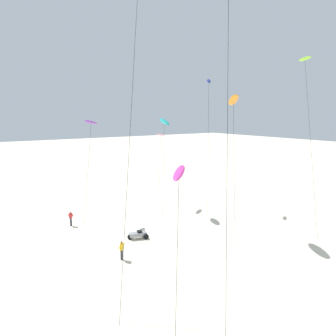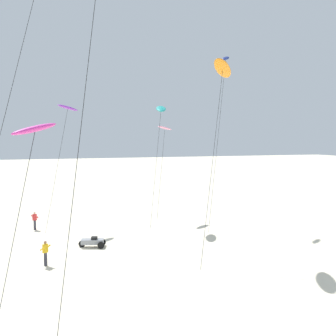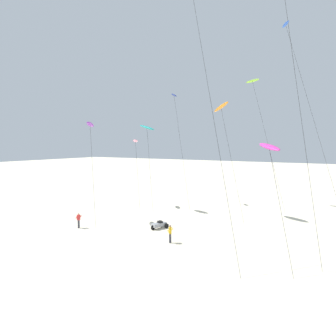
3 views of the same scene
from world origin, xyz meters
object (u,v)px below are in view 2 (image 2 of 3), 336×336
(kite_orange, at_px, (223,69))
(kite_pink, at_px, (165,129))
(kite_navy, at_px, (225,61))
(beach_buggy, at_px, (93,242))
(kite_flyer_middle, at_px, (45,252))
(kite_purple, at_px, (68,109))
(kite_teal, at_px, (161,109))
(kite_magenta, at_px, (35,130))
(kite_flyer_nearest, at_px, (35,220))

(kite_orange, height_order, kite_pink, kite_orange)
(kite_navy, bearing_deg, beach_buggy, -66.19)
(kite_pink, bearing_deg, kite_flyer_middle, -43.63)
(kite_orange, bearing_deg, kite_purple, -139.08)
(kite_purple, height_order, kite_orange, kite_orange)
(kite_teal, bearing_deg, kite_magenta, -31.66)
(kite_purple, bearing_deg, kite_navy, 80.99)
(kite_magenta, xyz_separation_m, kite_pink, (-22.15, 13.19, 0.55))
(kite_teal, distance_m, kite_flyer_middle, 18.51)
(kite_purple, distance_m, kite_pink, 10.33)
(kite_teal, bearing_deg, kite_orange, 9.43)
(kite_pink, xyz_separation_m, kite_teal, (2.97, -1.36, 1.86))
(kite_flyer_nearest, bearing_deg, kite_flyer_middle, 3.36)
(kite_flyer_middle, bearing_deg, kite_orange, 91.24)
(kite_navy, distance_m, kite_flyer_nearest, 24.17)
(kite_magenta, relative_size, kite_flyer_nearest, 5.59)
(kite_pink, bearing_deg, kite_teal, -24.53)
(kite_pink, height_order, kite_flyer_middle, kite_pink)
(kite_teal, height_order, kite_flyer_middle, kite_teal)
(kite_purple, height_order, kite_flyer_nearest, kite_purple)
(kite_purple, bearing_deg, beach_buggy, 6.68)
(kite_orange, xyz_separation_m, kite_magenta, (9.12, -13.50, -4.77))
(kite_orange, distance_m, kite_teal, 10.47)
(kite_magenta, xyz_separation_m, kite_flyer_middle, (-8.84, 0.49, -7.95))
(kite_magenta, height_order, kite_pink, kite_pink)
(kite_navy, height_order, kite_pink, kite_navy)
(kite_teal, bearing_deg, kite_flyer_middle, -47.63)
(kite_magenta, bearing_deg, kite_orange, 124.05)
(kite_purple, height_order, kite_teal, kite_teal)
(kite_purple, bearing_deg, kite_flyer_middle, -11.85)
(kite_flyer_middle, distance_m, beach_buggy, 5.05)
(kite_teal, bearing_deg, beach_buggy, -48.45)
(kite_navy, distance_m, kite_pink, 9.30)
(kite_purple, distance_m, beach_buggy, 13.99)
(kite_orange, xyz_separation_m, kite_flyer_middle, (0.28, -13.01, -12.72))
(kite_navy, distance_m, kite_flyer_middle, 25.61)
(kite_purple, xyz_separation_m, kite_flyer_middle, (12.31, -2.58, -10.36))
(kite_purple, relative_size, kite_orange, 0.81)
(kite_navy, height_order, kite_teal, kite_navy)
(kite_teal, xyz_separation_m, kite_flyer_middle, (10.34, -11.34, -10.36))
(kite_flyer_nearest, height_order, beach_buggy, kite_flyer_nearest)
(kite_magenta, distance_m, kite_flyer_middle, 11.90)
(kite_navy, relative_size, beach_buggy, 7.97)
(kite_flyer_nearest, distance_m, beach_buggy, 8.73)
(kite_orange, distance_m, beach_buggy, 16.50)
(kite_flyer_nearest, relative_size, kite_flyer_middle, 1.00)
(kite_navy, xyz_separation_m, kite_magenta, (18.70, -18.53, -7.34))
(kite_orange, height_order, kite_teal, kite_orange)
(kite_orange, xyz_separation_m, kite_flyer_nearest, (-10.81, -13.66, -12.72))
(kite_navy, height_order, kite_orange, kite_navy)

